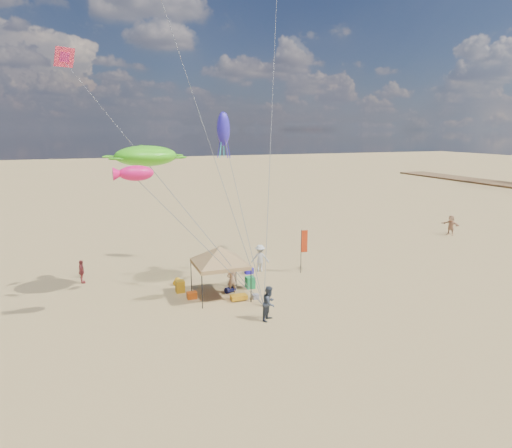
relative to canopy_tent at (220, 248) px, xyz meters
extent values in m
plane|color=tan|center=(2.25, -2.78, -2.83)|extent=(280.00, 280.00, 0.00)
cylinder|color=black|center=(-1.35, 1.38, -1.92)|extent=(0.05, 0.05, 1.82)
cylinder|color=black|center=(1.38, 1.35, -1.92)|extent=(0.05, 0.05, 1.82)
cylinder|color=black|center=(-1.38, -1.35, -1.92)|extent=(0.05, 0.05, 1.82)
cylinder|color=black|center=(1.35, -1.38, -1.92)|extent=(0.05, 0.05, 1.82)
cube|color=#A17948|center=(0.00, 0.00, -0.90)|extent=(2.84, 2.84, 0.22)
pyramid|color=#A17948|center=(0.00, 0.00, 0.12)|extent=(5.52, 5.52, 0.91)
cylinder|color=black|center=(6.19, 2.29, -1.36)|extent=(0.04, 0.04, 2.93)
cube|color=red|center=(6.40, 2.26, -0.69)|extent=(0.43, 0.07, 1.47)
cube|color=#C94C10|center=(-1.59, 0.26, -2.64)|extent=(0.54, 0.38, 0.38)
cube|color=#2016B7|center=(2.95, 3.37, -2.64)|extent=(0.54, 0.38, 0.38)
cylinder|color=#0B0D33|center=(0.70, 0.40, -2.65)|extent=(0.69, 0.54, 0.36)
cylinder|color=#C6820B|center=(-1.92, 2.91, -2.65)|extent=(0.54, 0.69, 0.36)
cube|color=#188642|center=(2.06, 0.72, -2.48)|extent=(0.50, 0.50, 0.70)
cube|color=#C68B16|center=(-1.99, 1.52, -2.48)|extent=(0.50, 0.50, 0.70)
cube|color=gray|center=(1.73, -1.07, -2.69)|extent=(0.34, 0.30, 0.28)
cube|color=orange|center=(0.78, -0.95, -2.63)|extent=(0.90, 0.50, 0.24)
imported|color=tan|center=(0.80, 0.37, -2.04)|extent=(0.58, 0.39, 1.59)
imported|color=#373F4B|center=(1.36, -3.96, -1.95)|extent=(1.08, 1.07, 1.76)
imported|color=beige|center=(3.79, 3.54, -1.91)|extent=(1.36, 1.09, 1.83)
imported|color=#B64646|center=(-7.32, 5.25, -2.10)|extent=(0.44, 0.89, 1.47)
imported|color=tan|center=(23.76, 7.52, -1.93)|extent=(1.05, 1.76, 1.81)
ellipsoid|color=#4BDB1A|center=(-3.58, 1.51, 5.08)|extent=(3.91, 3.47, 1.10)
ellipsoid|color=#FF156A|center=(-4.51, -2.09, 4.50)|extent=(1.78, 1.34, 0.71)
ellipsoid|color=#3326BE|center=(2.21, 6.29, 6.51)|extent=(0.90, 0.90, 2.27)
cube|color=#FA3353|center=(-7.40, 10.53, 11.15)|extent=(1.43, 1.11, 1.20)
camera|label=1|loc=(-6.75, -23.46, 6.45)|focal=31.79mm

